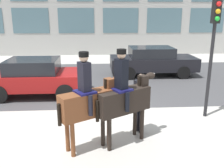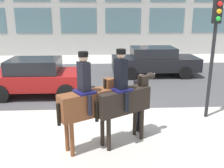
# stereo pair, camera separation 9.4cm
# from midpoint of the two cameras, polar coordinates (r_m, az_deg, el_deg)

# --- Properties ---
(ground_plane) EXTENTS (80.00, 80.00, 0.00)m
(ground_plane) POSITION_cam_midpoint_polar(r_m,az_deg,el_deg) (8.81, -2.14, -6.92)
(ground_plane) COLOR #B2AFA8
(road_surface) EXTENTS (24.68, 8.50, 0.01)m
(road_surface) POSITION_cam_midpoint_polar(r_m,az_deg,el_deg) (13.31, -2.70, 1.06)
(road_surface) COLOR #444447
(road_surface) RESTS_ON ground_plane
(mounted_horse_lead) EXTENTS (1.74, 1.21, 2.54)m
(mounted_horse_lead) POSITION_cam_midpoint_polar(r_m,az_deg,el_deg) (6.31, -5.74, -3.91)
(mounted_horse_lead) COLOR brown
(mounted_horse_lead) RESTS_ON ground_plane
(mounted_horse_companion) EXTENTS (1.75, 1.23, 2.57)m
(mounted_horse_companion) POSITION_cam_midpoint_polar(r_m,az_deg,el_deg) (6.56, 2.39, -3.15)
(mounted_horse_companion) COLOR black
(mounted_horse_companion) RESTS_ON ground_plane
(pedestrian_bystander) EXTENTS (0.74, 0.75, 1.77)m
(pedestrian_bystander) POSITION_cam_midpoint_polar(r_m,az_deg,el_deg) (7.22, 6.10, -3.35)
(pedestrian_bystander) COLOR black
(pedestrian_bystander) RESTS_ON ground_plane
(street_car_near_lane) EXTENTS (4.16, 2.06, 1.57)m
(street_car_near_lane) POSITION_cam_midpoint_polar(r_m,az_deg,el_deg) (11.06, -17.25, 1.64)
(street_car_near_lane) COLOR maroon
(street_car_near_lane) RESTS_ON ground_plane
(street_car_far_lane) EXTENTS (4.73, 2.08, 1.59)m
(street_car_far_lane) POSITION_cam_midpoint_polar(r_m,az_deg,el_deg) (14.24, 9.03, 5.28)
(street_car_far_lane) COLOR black
(street_car_far_lane) RESTS_ON ground_plane
(traffic_light) EXTENTS (0.24, 0.29, 3.83)m
(traffic_light) POSITION_cam_midpoint_polar(r_m,az_deg,el_deg) (8.60, 21.84, 9.19)
(traffic_light) COLOR black
(traffic_light) RESTS_ON ground_plane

